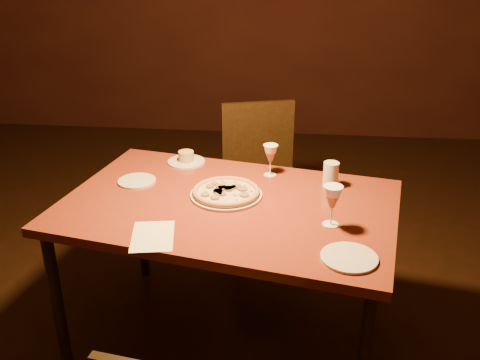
# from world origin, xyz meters

# --- Properties ---
(dining_table) EXTENTS (1.63, 1.22, 0.79)m
(dining_table) POSITION_xyz_m (0.15, 0.30, 0.72)
(dining_table) COLOR maroon
(dining_table) RESTS_ON floor
(chair_far) EXTENTS (0.57, 0.57, 0.95)m
(chair_far) POSITION_xyz_m (0.25, 1.22, 0.54)
(chair_far) COLOR black
(chair_far) RESTS_ON floor
(pizza_plate) EXTENTS (0.33, 0.33, 0.04)m
(pizza_plate) POSITION_xyz_m (0.14, 0.36, 0.81)
(pizza_plate) COLOR silver
(pizza_plate) RESTS_ON dining_table
(ramekin_saucer) EXTENTS (0.20, 0.20, 0.06)m
(ramekin_saucer) POSITION_xyz_m (-0.12, 0.74, 0.81)
(ramekin_saucer) COLOR silver
(ramekin_saucer) RESTS_ON dining_table
(wine_glass_far) EXTENTS (0.07, 0.07, 0.16)m
(wine_glass_far) POSITION_xyz_m (0.32, 0.62, 0.87)
(wine_glass_far) COLOR #AC6147
(wine_glass_far) RESTS_ON dining_table
(wine_glass_right) EXTENTS (0.08, 0.08, 0.18)m
(wine_glass_right) POSITION_xyz_m (0.60, 0.14, 0.88)
(wine_glass_right) COLOR #AC6147
(wine_glass_right) RESTS_ON dining_table
(water_tumbler) EXTENTS (0.07, 0.07, 0.12)m
(water_tumbler) POSITION_xyz_m (0.61, 0.51, 0.85)
(water_tumbler) COLOR silver
(water_tumbler) RESTS_ON dining_table
(side_plate_left) EXTENTS (0.18, 0.18, 0.01)m
(side_plate_left) POSITION_xyz_m (-0.32, 0.47, 0.79)
(side_plate_left) COLOR silver
(side_plate_left) RESTS_ON dining_table
(side_plate_near) EXTENTS (0.21, 0.21, 0.01)m
(side_plate_near) POSITION_xyz_m (0.65, -0.12, 0.79)
(side_plate_near) COLOR silver
(side_plate_near) RESTS_ON dining_table
(menu_card) EXTENTS (0.20, 0.27, 0.00)m
(menu_card) POSITION_xyz_m (-0.11, -0.03, 0.79)
(menu_card) COLOR white
(menu_card) RESTS_ON dining_table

